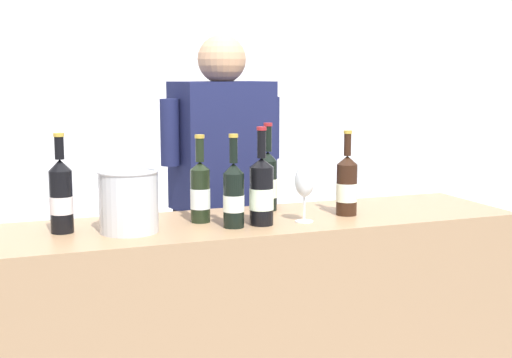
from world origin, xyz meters
name	(u,v)px	position (x,y,z in m)	size (l,w,h in m)	color
wall_back	(126,81)	(0.00, 2.60, 1.40)	(8.00, 0.10, 2.80)	white
counter	(258,340)	(0.00, 0.00, 0.46)	(1.94, 0.51, 0.92)	#9E7A56
wine_bottle_0	(347,185)	(0.34, -0.04, 1.04)	(0.08, 0.08, 0.32)	black
wine_bottle_1	(234,194)	(-0.13, -0.09, 1.04)	(0.07, 0.07, 0.32)	black
wine_bottle_2	(268,180)	(0.10, 0.15, 1.04)	(0.07, 0.07, 0.34)	black
wine_bottle_3	(61,195)	(-0.69, 0.03, 1.05)	(0.08, 0.08, 0.34)	black
wine_bottle_4	(261,191)	(-0.02, -0.09, 1.04)	(0.09, 0.09, 0.35)	black
wine_bottle_5	(200,191)	(-0.21, 0.03, 1.04)	(0.07, 0.07, 0.31)	black
wine_glass	(305,183)	(0.14, -0.10, 1.06)	(0.07, 0.07, 0.21)	silver
ice_bucket	(129,200)	(-0.48, -0.04, 1.03)	(0.21, 0.21, 0.21)	silver
person_server	(223,222)	(0.06, 0.60, 0.79)	(0.58, 0.31, 1.62)	black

